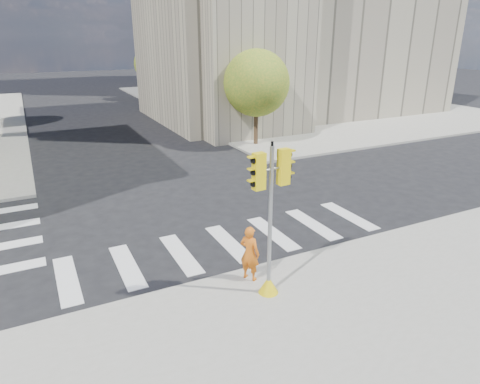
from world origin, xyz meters
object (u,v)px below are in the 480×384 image
object	(u,v)px
lamp_far	(174,60)
traffic_signal	(270,234)
photographer	(250,253)
lamp_near	(236,70)

from	to	relation	value
lamp_far	traffic_signal	world-z (taller)	lamp_far
photographer	lamp_near	bearing A→B (deg)	-57.80
lamp_near	lamp_far	world-z (taller)	same
traffic_signal	lamp_far	bearing A→B (deg)	71.32
traffic_signal	photographer	distance (m)	1.33
traffic_signal	photographer	size ratio (longest dim) A/B	2.57
lamp_far	photographer	bearing A→B (deg)	-104.86
lamp_near	photographer	world-z (taller)	lamp_near
traffic_signal	lamp_near	bearing A→B (deg)	61.98
lamp_far	photographer	xyz separation A→B (m)	(-8.65, -32.60, -3.59)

